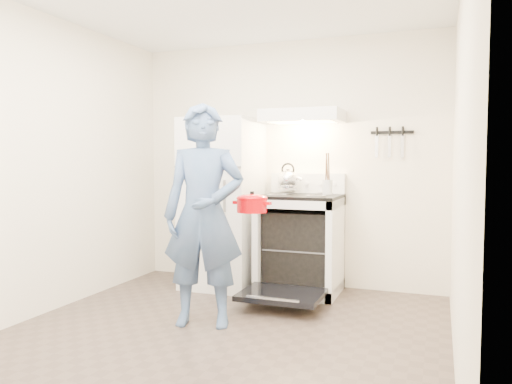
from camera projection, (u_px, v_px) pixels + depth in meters
floor at (214, 340)px, 3.56m from camera, size 3.60×3.60×0.00m
back_wall at (287, 164)px, 5.17m from camera, size 3.20×0.02×2.50m
refrigerator at (223, 203)px, 5.07m from camera, size 0.70×0.70×1.70m
stove_body at (300, 245)px, 4.84m from camera, size 0.76×0.65×0.92m
cooktop at (300, 196)px, 4.81m from camera, size 0.76×0.65×0.03m
backsplash at (308, 183)px, 5.07m from camera, size 0.76×0.07×0.20m
oven_door at (282, 295)px, 4.30m from camera, size 0.70×0.54×0.04m
oven_rack at (300, 247)px, 4.84m from camera, size 0.60×0.52×0.01m
range_hood at (303, 116)px, 4.83m from camera, size 0.76×0.50×0.12m
knife_strip at (392, 132)px, 4.77m from camera, size 0.40×0.02×0.03m
pizza_stone at (290, 246)px, 4.82m from camera, size 0.30×0.30×0.02m
tea_kettle at (288, 178)px, 4.98m from camera, size 0.25×0.21×0.30m
utensil_jar at (327, 187)px, 4.44m from camera, size 0.09×0.09×0.13m
person at (204, 215)px, 3.85m from camera, size 0.71×0.56×1.72m
dutch_oven at (252, 205)px, 4.03m from camera, size 0.32×0.25×0.21m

